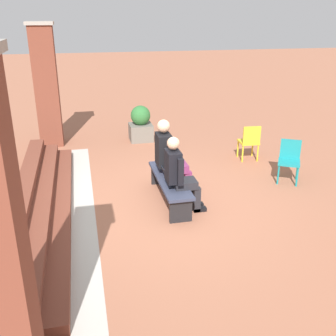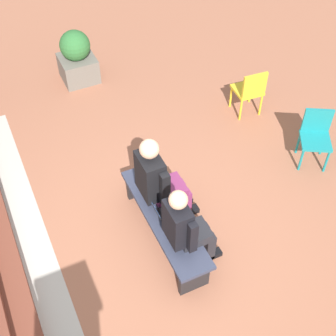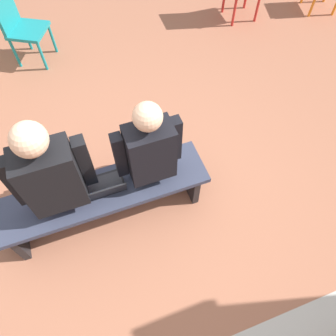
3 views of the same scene
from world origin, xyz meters
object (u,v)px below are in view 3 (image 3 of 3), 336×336
Objects in this scene: laptop at (106,187)px; plastic_chair_far_left at (20,25)px; person_student at (147,151)px; bench at (105,195)px; person_adult at (54,175)px.

laptop is 0.38× the size of plastic_chair_far_left.
person_student is 2.63m from plastic_chair_far_left.
bench is 1.34× the size of person_student.
person_student reaches higher than plastic_chair_far_left.
plastic_chair_far_left is at bearing -80.90° from laptop.
plastic_chair_far_left is at bearing -81.49° from bench.
person_student is 0.46m from laptop.
bench is 0.15m from laptop.
bench is 2.59m from plastic_chair_far_left.
laptop reaches higher than bench.
bench is 5.63× the size of laptop.
laptop is at bearing 99.10° from plastic_chair_far_left.
bench is at bearing -22.78° from laptop.
bench is at bearing 8.99° from person_student.
plastic_chair_far_left is at bearing -88.42° from person_adult.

